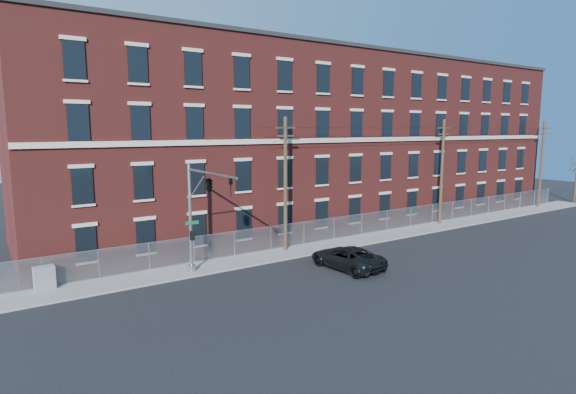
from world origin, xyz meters
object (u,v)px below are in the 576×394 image
(utility_cabinet, at_px, (44,278))
(pickup_truck, at_px, (347,257))
(utility_pole_near, at_px, (285,182))
(traffic_signal_mast, at_px, (204,195))

(utility_cabinet, bearing_deg, pickup_truck, -25.64)
(pickup_truck, bearing_deg, utility_pole_near, -85.24)
(pickup_truck, relative_size, utility_cabinet, 3.93)
(traffic_signal_mast, relative_size, pickup_truck, 1.29)
(utility_pole_near, distance_m, pickup_truck, 7.59)
(utility_cabinet, bearing_deg, traffic_signal_mast, -29.73)
(traffic_signal_mast, xyz_separation_m, utility_pole_near, (8.00, 3.42, -0.05))
(utility_pole_near, relative_size, utility_cabinet, 7.25)
(traffic_signal_mast, relative_size, utility_cabinet, 5.08)
(utility_pole_near, height_order, utility_cabinet, utility_pole_near)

